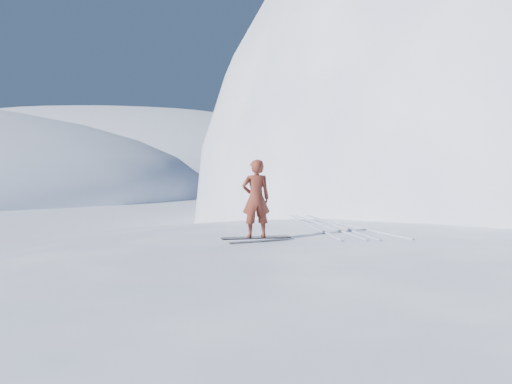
# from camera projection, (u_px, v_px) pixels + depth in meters

# --- Properties ---
(ground) EXTENTS (400.00, 400.00, 0.00)m
(ground) POSITION_uv_depth(u_px,v_px,m) (419.00, 365.00, 10.50)
(ground) COLOR white
(ground) RESTS_ON ground
(near_ridge) EXTENTS (36.00, 28.00, 4.80)m
(near_ridge) POSITION_uv_depth(u_px,v_px,m) (420.00, 321.00, 13.50)
(near_ridge) COLOR white
(near_ridge) RESTS_ON ground
(peak_shoulder) EXTENTS (28.00, 24.00, 18.00)m
(peak_shoulder) POSITION_uv_depth(u_px,v_px,m) (476.00, 235.00, 30.46)
(peak_shoulder) COLOR white
(peak_shoulder) RESTS_ON ground
(far_ridge_c) EXTENTS (140.00, 90.00, 36.00)m
(far_ridge_c) POSITION_uv_depth(u_px,v_px,m) (106.00, 183.00, 120.41)
(far_ridge_c) COLOR white
(far_ridge_c) RESTS_ON ground
(wind_bumps) EXTENTS (16.00, 14.40, 1.00)m
(wind_bumps) POSITION_uv_depth(u_px,v_px,m) (370.00, 332.00, 12.62)
(wind_bumps) COLOR white
(wind_bumps) RESTS_ON ground
(snowboard) EXTENTS (1.75, 0.68, 0.03)m
(snowboard) POSITION_uv_depth(u_px,v_px,m) (256.00, 238.00, 12.39)
(snowboard) COLOR black
(snowboard) RESTS_ON near_ridge
(snowboarder) EXTENTS (0.78, 0.60, 1.93)m
(snowboarder) POSITION_uv_depth(u_px,v_px,m) (256.00, 198.00, 12.34)
(snowboarder) COLOR maroon
(snowboarder) RESTS_ON snowboard
(board_tracks) EXTENTS (2.67, 5.95, 0.04)m
(board_tracks) POSITION_uv_depth(u_px,v_px,m) (330.00, 225.00, 15.00)
(board_tracks) COLOR silver
(board_tracks) RESTS_ON ground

